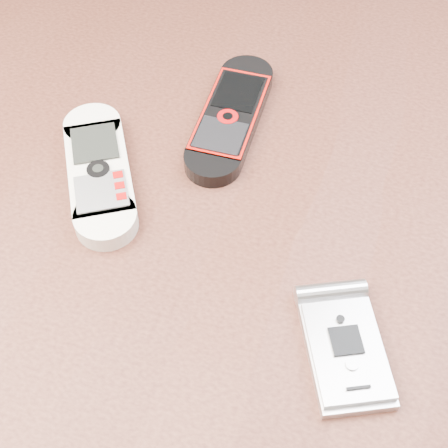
# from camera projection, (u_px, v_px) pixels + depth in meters

# --- Properties ---
(table) EXTENTS (1.20, 0.80, 0.75)m
(table) POSITION_uv_depth(u_px,v_px,m) (219.00, 302.00, 0.54)
(table) COLOR black
(table) RESTS_ON ground
(nokia_white) EXTENTS (0.11, 0.15, 0.02)m
(nokia_white) POSITION_uv_depth(u_px,v_px,m) (99.00, 171.00, 0.48)
(nokia_white) COLOR silver
(nokia_white) RESTS_ON table
(nokia_black_red) EXTENTS (0.05, 0.15, 0.01)m
(nokia_black_red) POSITION_uv_depth(u_px,v_px,m) (231.00, 116.00, 0.52)
(nokia_black_red) COLOR black
(nokia_black_red) RESTS_ON table
(motorola_razr) EXTENTS (0.08, 0.10, 0.01)m
(motorola_razr) POSITION_uv_depth(u_px,v_px,m) (345.00, 348.00, 0.39)
(motorola_razr) COLOR silver
(motorola_razr) RESTS_ON table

